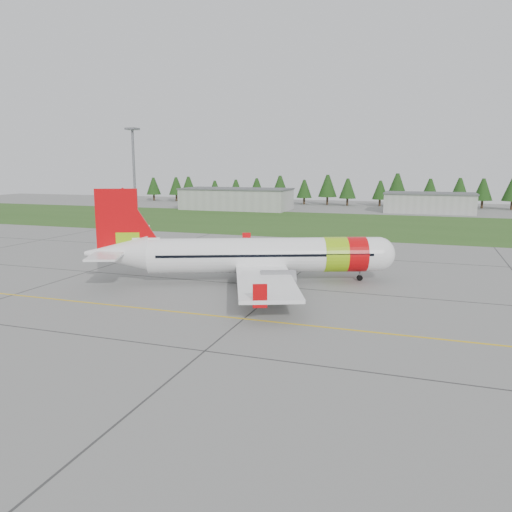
% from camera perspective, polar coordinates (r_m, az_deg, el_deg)
% --- Properties ---
extents(ground, '(320.00, 320.00, 0.00)m').
position_cam_1_polar(ground, '(41.10, -18.80, -8.63)').
color(ground, gray).
rests_on(ground, ground).
extents(aircraft, '(33.15, 31.49, 10.52)m').
position_cam_1_polar(aircraft, '(55.89, 0.13, 0.06)').
color(aircraft, white).
rests_on(aircraft, ground).
extents(service_van, '(2.05, 1.99, 4.78)m').
position_cam_1_polar(service_van, '(102.39, -13.34, 4.07)').
color(service_van, white).
rests_on(service_van, ground).
extents(grass_strip, '(320.00, 50.00, 0.03)m').
position_cam_1_polar(grass_strip, '(115.86, 6.66, 3.78)').
color(grass_strip, '#30561E').
rests_on(grass_strip, ground).
extents(taxi_guideline, '(120.00, 0.25, 0.02)m').
position_cam_1_polar(taxi_guideline, '(47.35, -12.89, -5.83)').
color(taxi_guideline, gold).
rests_on(taxi_guideline, ground).
extents(hangar_west, '(32.00, 14.00, 6.00)m').
position_cam_1_polar(hangar_west, '(151.00, -2.27, 6.47)').
color(hangar_west, '#A8A8A3').
rests_on(hangar_west, ground).
extents(hangar_east, '(24.00, 12.00, 5.20)m').
position_cam_1_polar(hangar_east, '(148.92, 19.19, 5.71)').
color(hangar_east, '#A8A8A3').
rests_on(hangar_east, ground).
extents(floodlight_mast, '(0.50, 0.50, 20.00)m').
position_cam_1_polar(floodlight_mast, '(104.96, -13.72, 8.36)').
color(floodlight_mast, slate).
rests_on(floodlight_mast, ground).
extents(treeline, '(160.00, 8.00, 10.00)m').
position_cam_1_polar(treeline, '(170.48, 10.74, 7.40)').
color(treeline, '#1C3F14').
rests_on(treeline, ground).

